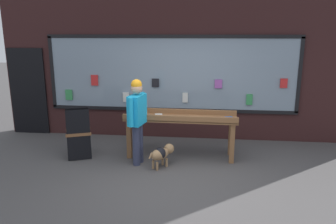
{
  "coord_description": "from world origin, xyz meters",
  "views": [
    {
      "loc": [
        0.45,
        -5.19,
        2.49
      ],
      "look_at": [
        -0.24,
        0.9,
        0.97
      ],
      "focal_mm": 35.0,
      "sensor_mm": 36.0,
      "label": 1
    }
  ],
  "objects_px": {
    "person_browsing": "(137,116)",
    "sandwich_board_sign": "(78,132)",
    "small_dog": "(162,153)",
    "display_table_main": "(181,122)"
  },
  "relations": [
    {
      "from": "person_browsing",
      "to": "sandwich_board_sign",
      "type": "height_order",
      "value": "person_browsing"
    },
    {
      "from": "small_dog",
      "to": "sandwich_board_sign",
      "type": "height_order",
      "value": "sandwich_board_sign"
    },
    {
      "from": "display_table_main",
      "to": "small_dog",
      "type": "bearing_deg",
      "value": -117.73
    },
    {
      "from": "display_table_main",
      "to": "sandwich_board_sign",
      "type": "relative_size",
      "value": 2.28
    },
    {
      "from": "small_dog",
      "to": "sandwich_board_sign",
      "type": "xyz_separation_m",
      "value": [
        -1.76,
        0.42,
        0.22
      ]
    },
    {
      "from": "sandwich_board_sign",
      "to": "display_table_main",
      "type": "bearing_deg",
      "value": -17.56
    },
    {
      "from": "small_dog",
      "to": "display_table_main",
      "type": "bearing_deg",
      "value": 10.6
    },
    {
      "from": "person_browsing",
      "to": "display_table_main",
      "type": "bearing_deg",
      "value": -47.17
    },
    {
      "from": "display_table_main",
      "to": "person_browsing",
      "type": "height_order",
      "value": "person_browsing"
    },
    {
      "from": "display_table_main",
      "to": "person_browsing",
      "type": "xyz_separation_m",
      "value": [
        -0.78,
        -0.47,
        0.23
      ]
    }
  ]
}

